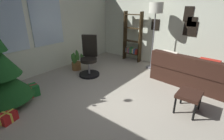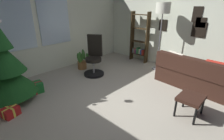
% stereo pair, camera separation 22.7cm
% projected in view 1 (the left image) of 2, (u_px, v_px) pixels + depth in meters
% --- Properties ---
extents(ground_plane, '(5.17, 5.38, 0.10)m').
position_uv_depth(ground_plane, '(125.00, 104.00, 3.38)').
color(ground_plane, '#A69F8E').
extents(wall_back_with_windows, '(5.17, 0.12, 2.51)m').
position_uv_depth(wall_back_with_windows, '(42.00, 28.00, 4.45)').
color(wall_back_with_windows, silver).
rests_on(wall_back_with_windows, ground_plane).
extents(wall_right_with_frames, '(0.12, 5.38, 2.51)m').
position_uv_depth(wall_right_with_frames, '(177.00, 26.00, 4.80)').
color(wall_right_with_frames, silver).
rests_on(wall_right_with_frames, ground_plane).
extents(couch, '(1.69, 1.91, 0.78)m').
position_uv_depth(couch, '(198.00, 72.00, 4.10)').
color(couch, black).
rests_on(couch, ground_plane).
extents(footstool, '(0.46, 0.39, 0.39)m').
position_uv_depth(footstool, '(189.00, 96.00, 2.96)').
color(footstool, black).
rests_on(footstool, ground_plane).
extents(gift_box_red, '(0.31, 0.27, 0.17)m').
position_uv_depth(gift_box_red, '(7.00, 117.00, 2.79)').
color(gift_box_red, red).
rests_on(gift_box_red, ground_plane).
extents(gift_box_green, '(0.38, 0.30, 0.24)m').
position_uv_depth(gift_box_green, '(30.00, 91.00, 3.55)').
color(gift_box_green, '#1E722D').
rests_on(gift_box_green, ground_plane).
extents(office_chair, '(0.59, 0.57, 1.10)m').
position_uv_depth(office_chair, '(89.00, 60.00, 4.51)').
color(office_chair, black).
rests_on(office_chair, ground_plane).
extents(bookshelf, '(0.18, 0.64, 1.63)m').
position_uv_depth(bookshelf, '(132.00, 40.00, 5.57)').
color(bookshelf, '#2F2212').
rests_on(bookshelf, ground_plane).
extents(floor_lamp, '(0.39, 0.39, 1.90)m').
position_uv_depth(floor_lamp, '(156.00, 12.00, 4.56)').
color(floor_lamp, slate).
rests_on(floor_lamp, ground_plane).
extents(potted_plant, '(0.45, 0.46, 0.57)m').
position_uv_depth(potted_plant, '(76.00, 62.00, 4.94)').
color(potted_plant, olive).
rests_on(potted_plant, ground_plane).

